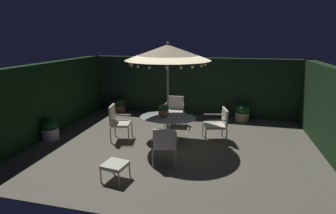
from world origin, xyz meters
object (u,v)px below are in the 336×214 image
at_px(patio_chair_east, 218,122).
at_px(patio_chair_southeast, 175,108).
at_px(potted_plant_back_left, 242,112).
at_px(patio_chair_northeast, 165,142).
at_px(patio_dining_table, 168,122).
at_px(patio_chair_north, 117,120).
at_px(patio_umbrella, 168,53).
at_px(centerpiece_planter, 163,109).
at_px(potted_plant_back_center, 120,105).
at_px(potted_plant_front_corner, 50,129).
at_px(ottoman_footrest, 115,165).
at_px(potted_plant_left_far, 171,108).

bearing_deg(patio_chair_east, patio_chair_southeast, 144.32).
bearing_deg(potted_plant_back_left, patio_chair_northeast, -116.77).
distance_m(patio_dining_table, patio_chair_north, 1.49).
xyz_separation_m(patio_dining_table, patio_chair_north, (-1.47, -0.28, 0.03)).
bearing_deg(patio_umbrella, patio_chair_east, 14.33).
relative_size(centerpiece_planter, potted_plant_back_center, 0.73).
bearing_deg(potted_plant_back_left, potted_plant_front_corner, -150.90).
distance_m(patio_dining_table, patio_umbrella, 1.99).
height_order(centerpiece_planter, patio_chair_southeast, centerpiece_planter).
bearing_deg(ottoman_footrest, patio_chair_southeast, 82.81).
relative_size(centerpiece_planter, patio_chair_northeast, 0.42).
relative_size(patio_chair_north, potted_plant_back_center, 1.93).
bearing_deg(centerpiece_planter, patio_chair_northeast, -74.10).
bearing_deg(centerpiece_planter, patio_umbrella, 29.57).
height_order(patio_umbrella, potted_plant_front_corner, patio_umbrella).
height_order(patio_dining_table, potted_plant_back_center, patio_dining_table).
bearing_deg(patio_chair_northeast, centerpiece_planter, 105.90).
bearing_deg(patio_chair_northeast, potted_plant_back_left, 63.23).
distance_m(centerpiece_planter, potted_plant_left_far, 2.53).
distance_m(patio_chair_northeast, ottoman_footrest, 1.29).
bearing_deg(potted_plant_front_corner, patio_dining_table, 12.25).
height_order(patio_chair_east, ottoman_footrest, patio_chair_east).
bearing_deg(patio_chair_southeast, patio_chair_east, -35.68).
distance_m(potted_plant_back_center, potted_plant_back_left, 4.86).
height_order(patio_dining_table, patio_umbrella, patio_umbrella).
bearing_deg(centerpiece_planter, potted_plant_front_corner, -168.46).
distance_m(patio_chair_east, potted_plant_back_left, 2.20).
height_order(patio_chair_north, patio_chair_southeast, patio_chair_north).
distance_m(patio_chair_east, patio_chair_southeast, 1.91).
xyz_separation_m(patio_chair_east, potted_plant_left_far, (-1.89, 1.99, -0.23)).
bearing_deg(patio_umbrella, patio_dining_table, 15.25).
relative_size(patio_chair_north, potted_plant_left_far, 1.70).
bearing_deg(potted_plant_left_far, patio_chair_east, -46.48).
xyz_separation_m(centerpiece_planter, potted_plant_front_corner, (-3.33, -0.68, -0.66)).
bearing_deg(centerpiece_planter, potted_plant_back_center, 134.26).
height_order(patio_chair_southeast, potted_plant_back_center, patio_chair_southeast).
distance_m(patio_umbrella, potted_plant_back_left, 3.97).
relative_size(patio_dining_table, patio_chair_north, 1.57).
relative_size(patio_dining_table, patio_chair_northeast, 1.75).
xyz_separation_m(patio_chair_northeast, potted_plant_back_left, (1.95, 3.87, -0.21)).
height_order(patio_chair_northeast, potted_plant_front_corner, patio_chair_northeast).
bearing_deg(potted_plant_front_corner, patio_chair_north, 13.41).
bearing_deg(ottoman_footrest, potted_plant_back_left, 59.59).
bearing_deg(patio_dining_table, patio_umbrella, -164.75).
relative_size(patio_chair_north, potted_plant_back_left, 1.59).
bearing_deg(potted_plant_left_far, ottoman_footrest, -91.80).
height_order(centerpiece_planter, potted_plant_left_far, centerpiece_planter).
bearing_deg(potted_plant_left_far, patio_chair_north, -111.27).
xyz_separation_m(ottoman_footrest, potted_plant_left_far, (0.15, 4.75, -0.01)).
bearing_deg(potted_plant_back_left, patio_dining_table, -132.71).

